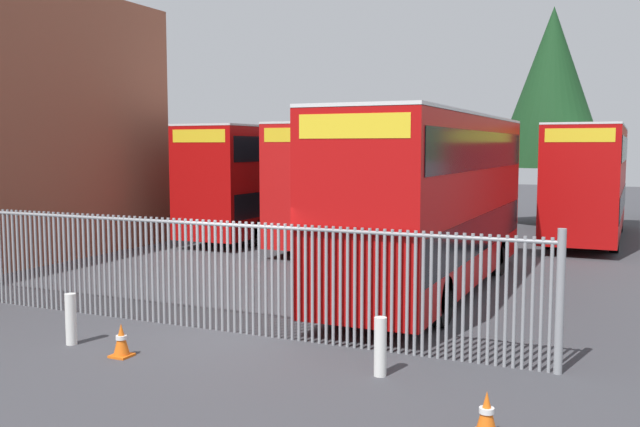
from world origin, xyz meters
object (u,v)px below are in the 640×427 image
traffic_cone_near_kerb (487,414)px  double_decker_bus_near_gate (433,195)px  double_decker_bus_far_back (274,176)px  bollard_center_front (380,347)px  traffic_cone_mid_forecourt (121,340)px  double_decker_bus_behind_fence_right (589,178)px  bollard_near_left (71,319)px  double_decker_bus_behind_fence_left (358,178)px

traffic_cone_near_kerb → double_decker_bus_near_gate: bearing=109.8°
double_decker_bus_far_back → bollard_center_front: (10.07, -15.22, -1.95)m
traffic_cone_mid_forecourt → traffic_cone_near_kerb: bearing=-6.8°
double_decker_bus_behind_fence_right → bollard_center_front: (-1.87, -18.98, -1.95)m
bollard_center_front → traffic_cone_mid_forecourt: (-4.43, -0.90, -0.19)m
double_decker_bus_far_back → bollard_center_front: double_decker_bus_far_back is taller
double_decker_bus_near_gate → double_decker_bus_behind_fence_right: size_ratio=1.00×
double_decker_bus_far_back → bollard_near_left: double_decker_bus_far_back is taller
double_decker_bus_behind_fence_left → bollard_near_left: size_ratio=11.38×
double_decker_bus_near_gate → bollard_near_left: double_decker_bus_near_gate is taller
double_decker_bus_behind_fence_left → double_decker_bus_behind_fence_right: 9.10m
traffic_cone_mid_forecourt → double_decker_bus_behind_fence_right: bearing=72.4°
double_decker_bus_behind_fence_right → bollard_center_front: size_ratio=11.38×
bollard_center_front → traffic_cone_near_kerb: size_ratio=1.61×
bollard_near_left → double_decker_bus_far_back: bearing=105.1°
double_decker_bus_near_gate → double_decker_bus_behind_fence_left: (-5.10, 7.87, 0.00)m
double_decker_bus_behind_fence_right → double_decker_bus_far_back: size_ratio=1.00×
traffic_cone_mid_forecourt → double_decker_bus_near_gate: bearing=66.0°
double_decker_bus_far_back → bollard_near_left: size_ratio=11.38×
bollard_near_left → traffic_cone_near_kerb: 7.85m
double_decker_bus_near_gate → traffic_cone_mid_forecourt: bearing=-114.0°
double_decker_bus_far_back → traffic_cone_mid_forecourt: (5.64, -16.12, -2.13)m
double_decker_bus_behind_fence_left → traffic_cone_mid_forecourt: (1.69, -15.51, -2.13)m
bollard_near_left → double_decker_bus_behind_fence_left: bearing=91.3°
double_decker_bus_behind_fence_right → traffic_cone_mid_forecourt: bearing=-107.6°
double_decker_bus_near_gate → traffic_cone_near_kerb: double_decker_bus_near_gate is taller
traffic_cone_near_kerb → bollard_near_left: bearing=172.8°
bollard_near_left → traffic_cone_mid_forecourt: size_ratio=1.61×
double_decker_bus_behind_fence_right → bollard_near_left: double_decker_bus_behind_fence_right is taller
bollard_near_left → traffic_cone_mid_forecourt: bearing=-9.3°
traffic_cone_near_kerb → double_decker_bus_behind_fence_right: bearing=90.4°
traffic_cone_near_kerb → bollard_center_front: bearing=140.3°
double_decker_bus_far_back → double_decker_bus_behind_fence_right: bearing=17.5°
double_decker_bus_near_gate → bollard_near_left: (-4.76, -7.42, -1.95)m
double_decker_bus_behind_fence_right → bollard_near_left: 21.18m
double_decker_bus_behind_fence_left → bollard_center_front: double_decker_bus_behind_fence_left is taller
double_decker_bus_near_gate → traffic_cone_mid_forecourt: 8.64m
bollard_center_front → traffic_cone_mid_forecourt: bollard_center_front is taller
double_decker_bus_far_back → traffic_cone_near_kerb: double_decker_bus_far_back is taller
bollard_near_left → traffic_cone_mid_forecourt: (1.35, -0.22, -0.19)m
bollard_near_left → traffic_cone_near_kerb: (7.78, -0.99, -0.19)m
double_decker_bus_far_back → double_decker_bus_behind_fence_left: bearing=-8.7°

